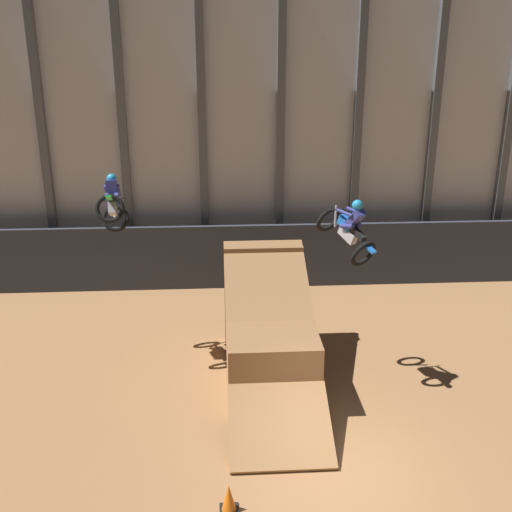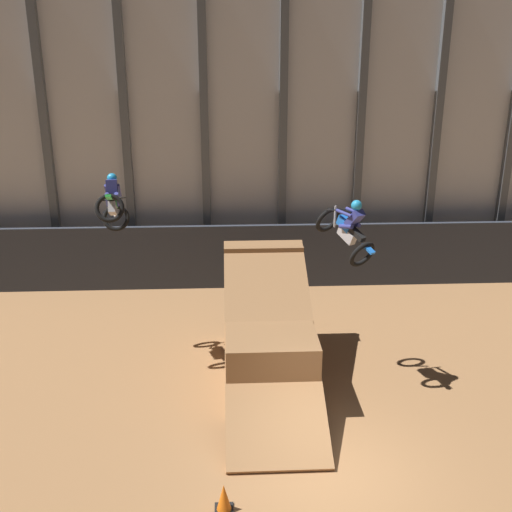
% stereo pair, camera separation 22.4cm
% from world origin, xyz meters
% --- Properties ---
extents(ground_plane, '(60.00, 60.00, 0.00)m').
position_xyz_m(ground_plane, '(0.00, 0.00, 0.00)').
color(ground_plane, '#996B42').
extents(arena_back_wall, '(32.00, 0.40, 10.99)m').
position_xyz_m(arena_back_wall, '(0.00, 11.49, 5.50)').
color(arena_back_wall, silver).
rests_on(arena_back_wall, ground_plane).
extents(lower_barrier, '(31.36, 0.20, 2.34)m').
position_xyz_m(lower_barrier, '(0.00, 10.32, 1.17)').
color(lower_barrier, '#2D333D').
rests_on(lower_barrier, ground_plane).
extents(dirt_ramp, '(2.25, 6.29, 3.17)m').
position_xyz_m(dirt_ramp, '(-1.00, 4.27, 1.06)').
color(dirt_ramp, olive).
rests_on(dirt_ramp, ground_plane).
extents(rider_bike_left_air, '(0.86, 1.73, 1.67)m').
position_xyz_m(rider_bike_left_air, '(-5.00, 5.25, 4.44)').
color(rider_bike_left_air, black).
extents(rider_bike_right_air, '(1.50, 1.81, 1.68)m').
position_xyz_m(rider_bike_right_air, '(0.92, 3.80, 4.10)').
color(rider_bike_right_air, black).
extents(traffic_cone_near_ramp, '(0.36, 0.36, 0.58)m').
position_xyz_m(traffic_cone_near_ramp, '(-2.16, -0.91, 0.28)').
color(traffic_cone_near_ramp, black).
rests_on(traffic_cone_near_ramp, ground_plane).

